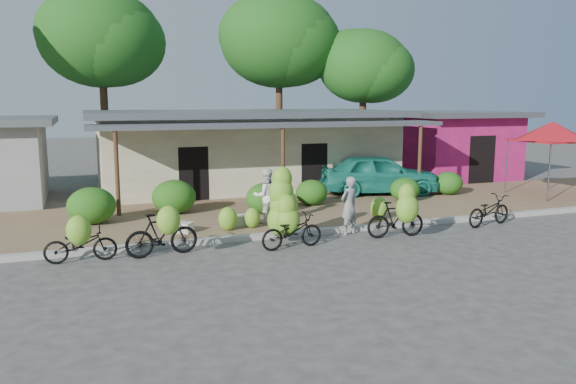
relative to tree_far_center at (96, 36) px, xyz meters
name	(u,v)px	position (x,y,z in m)	size (l,w,h in m)	color
ground	(364,250)	(5.69, -16.11, -6.74)	(100.00, 100.00, 0.00)	#43413E
sidewalk	(294,212)	(5.69, -11.11, -6.68)	(60.00, 6.00, 0.12)	olive
curb	(331,230)	(5.69, -14.11, -6.66)	(60.00, 0.25, 0.15)	#A8A399
shop_main	(245,149)	(5.69, -5.18, -5.02)	(13.00, 8.50, 3.35)	beige
shop_pink	(449,144)	(16.19, -5.12, -5.07)	(6.00, 6.00, 3.25)	#CD1F64
tree_far_center	(96,36)	(0.00, 0.00, 0.00)	(5.76, 5.68, 8.91)	#533521
tree_center_right	(275,39)	(9.00, 0.50, 0.28)	(6.25, 6.21, 9.40)	#533521
tree_near_right	(359,64)	(13.00, -1.50, -1.09)	(4.91, 4.77, 7.47)	#533521
hedge_0	(92,206)	(-0.74, -11.04, -6.06)	(1.42, 1.28, 1.11)	#135714
hedge_1	(174,197)	(1.81, -10.32, -6.06)	(1.42, 1.28, 1.11)	#135714
hedge_2	(266,198)	(4.62, -11.31, -6.11)	(1.29, 1.16, 1.01)	#135714
hedge_3	(312,192)	(6.61, -10.44, -6.17)	(1.15, 1.03, 0.90)	#135714
hedge_4	(405,189)	(10.13, -10.88, -6.19)	(1.11, 1.00, 0.86)	#135714
hedge_5	(448,183)	(12.52, -10.20, -6.17)	(1.15, 1.03, 0.89)	#135714
red_canopy	(552,131)	(16.08, -11.67, -4.13)	(3.50, 3.50, 2.86)	#59595E
bike_far_left	(80,242)	(-1.07, -14.89, -6.22)	(1.65, 1.18, 1.25)	black
bike_left	(163,232)	(0.82, -15.01, -6.13)	(1.83, 1.24, 1.36)	black
bike_center	(286,215)	(3.99, -15.02, -5.92)	(1.76, 1.27, 2.07)	black
bike_right	(399,215)	(7.13, -15.41, -6.06)	(1.73, 1.22, 1.60)	black
bike_far_right	(489,211)	(10.57, -14.91, -6.27)	(1.88, 1.00, 0.94)	black
loose_banana_a	(228,219)	(2.86, -13.28, -6.28)	(0.54, 0.46, 0.68)	#7FC230
loose_banana_b	(252,218)	(3.61, -13.18, -6.33)	(0.47, 0.40, 0.58)	#7FC230
loose_banana_c	(379,208)	(7.64, -13.42, -6.26)	(0.57, 0.48, 0.71)	#7FC230
sack_near	(241,220)	(3.38, -12.75, -6.47)	(0.85, 0.40, 0.30)	silver
sack_far	(179,227)	(1.53, -12.99, -6.48)	(0.75, 0.38, 0.28)	silver
vendor	(349,206)	(6.11, -14.41, -5.91)	(0.60, 0.40, 1.65)	gray
bystander	(266,196)	(4.19, -12.71, -5.79)	(0.80, 0.63, 1.65)	white
teal_van	(379,174)	(10.04, -9.11, -5.83)	(1.86, 4.63, 1.58)	#1B7D6A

